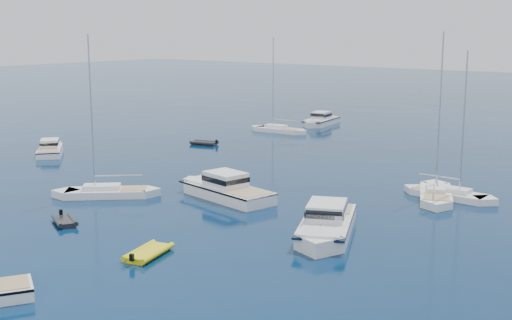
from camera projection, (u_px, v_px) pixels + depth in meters
The scene contains 12 objects.
ground at pixel (83, 252), 44.42m from camera, with size 400.00×400.00×0.00m, color #082850.
motor_cruiser_right at pixel (326, 235), 48.14m from camera, with size 3.44×11.24×2.95m, color silver, non-canonical shape.
motor_cruiser_centre at pixel (224, 197), 58.72m from camera, with size 3.39×11.07×2.91m, color white, non-canonical shape.
motor_cruiser_far_l at pixel (50, 154), 79.02m from camera, with size 2.60×8.50×2.23m, color white, non-canonical shape.
motor_cruiser_horizon at pixel (320, 125), 102.55m from camera, with size 2.94×9.60×2.52m, color silver, non-canonical shape.
sailboat_mid_r at pixel (435, 198), 58.40m from camera, with size 2.58×9.93×14.60m, color white, non-canonical shape.
sailboat_mid_l at pixel (107, 196), 59.09m from camera, with size 2.55×9.79×14.39m, color white, non-canonical shape.
sailboat_centre at pixel (449, 198), 58.48m from camera, with size 2.30×8.86×13.02m, color silver, non-canonical shape.
sailboat_far_l at pixel (278, 132), 95.36m from camera, with size 2.41×9.27×13.63m, color white, non-canonical shape.
tender_yellow at pixel (148, 256), 43.70m from camera, with size 2.11×3.88×0.95m, color #D3C70C, non-canonical shape.
tender_grey_near at pixel (65, 224), 50.79m from camera, with size 1.73×3.04×0.95m, color black, non-canonical shape.
tender_grey_far at pixel (204, 145), 85.21m from camera, with size 1.93×3.49×0.95m, color black, non-canonical shape.
Camera 1 is at (34.92, -26.65, 14.39)m, focal length 47.88 mm.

